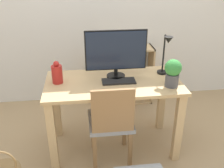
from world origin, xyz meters
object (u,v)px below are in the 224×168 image
at_px(keyboard, 119,81).
at_px(bookshelf, 115,77).
at_px(monitor, 116,52).
at_px(potted_plant, 173,72).
at_px(desk_lamp, 166,52).
at_px(chair, 111,121).
at_px(vase, 57,73).

xyz_separation_m(keyboard, bookshelf, (0.10, 0.95, -0.40)).
relative_size(monitor, potted_plant, 2.29).
relative_size(desk_lamp, bookshelf, 0.52).
bearing_deg(monitor, keyboard, -85.29).
xyz_separation_m(monitor, chair, (-0.08, -0.33, -0.54)).
distance_m(desk_lamp, chair, 0.82).
bearing_deg(desk_lamp, vase, -177.79).
distance_m(chair, bookshelf, 1.17).
height_order(monitor, potted_plant, monitor).
bearing_deg(vase, desk_lamp, 2.21).
bearing_deg(potted_plant, keyboard, 162.85).
bearing_deg(keyboard, vase, 174.27).
relative_size(vase, chair, 0.25).
distance_m(vase, potted_plant, 1.03).
height_order(monitor, keyboard, monitor).
relative_size(keyboard, vase, 1.46).
bearing_deg(potted_plant, chair, -173.59).
distance_m(keyboard, potted_plant, 0.49).
bearing_deg(vase, chair, -29.11).
height_order(chair, bookshelf, chair).
xyz_separation_m(vase, desk_lamp, (1.01, 0.04, 0.15)).
relative_size(keyboard, potted_plant, 1.22).
bearing_deg(vase, monitor, 7.13).
bearing_deg(chair, monitor, 67.87).
height_order(potted_plant, chair, potted_plant).
bearing_deg(vase, potted_plant, -10.98).
relative_size(monitor, keyboard, 1.87).
bearing_deg(desk_lamp, potted_plant, -90.39).
xyz_separation_m(keyboard, chair, (-0.09, -0.20, -0.30)).
distance_m(monitor, desk_lamp, 0.47).
relative_size(potted_plant, chair, 0.30).
height_order(desk_lamp, bookshelf, desk_lamp).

